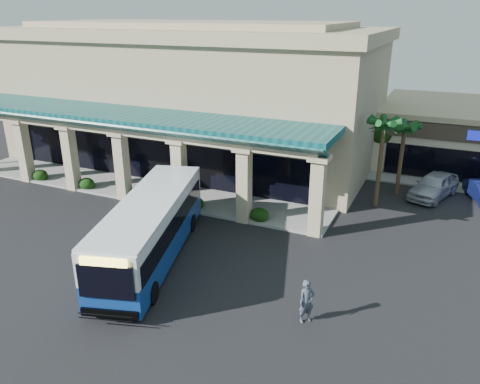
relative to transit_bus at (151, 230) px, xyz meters
The scene contains 9 objects.
ground 2.17m from the transit_bus, 45.48° to the left, with size 110.00×110.00×0.00m, color black.
main_building 18.83m from the transit_bus, 112.43° to the left, with size 30.80×14.80×11.35m, color tan, non-canonical shape.
arcade 10.56m from the transit_bus, 131.97° to the left, with size 30.00×6.20×5.70m, color #0B4144, non-canonical shape.
palm_0 15.38m from the transit_bus, 51.68° to the left, with size 2.40×2.40×6.60m, color #103F17, non-canonical shape.
palm_1 18.34m from the transit_bus, 55.05° to the left, with size 2.40×2.40×5.80m, color #103F17, non-canonical shape.
broadleaf_tree 21.74m from the transit_bus, 67.01° to the left, with size 2.60×2.60×4.81m, color black, non-canonical shape.
transit_bus is the anchor object (origin of this frame).
pedestrian 9.09m from the transit_bus, 11.87° to the right, with size 0.70×0.46×1.93m, color #414957.
car_silver 20.00m from the transit_bus, 50.01° to the left, with size 1.99×4.95×1.69m, color #AEAFC1.
Camera 1 is at (12.09, -18.86, 12.15)m, focal length 35.00 mm.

